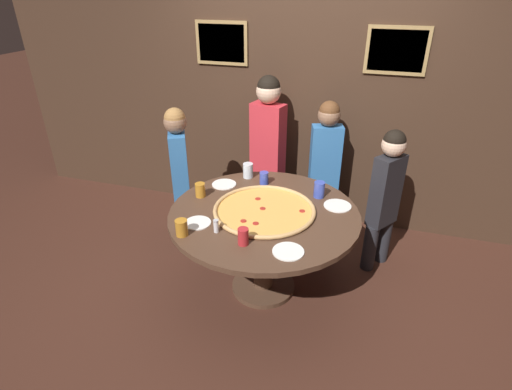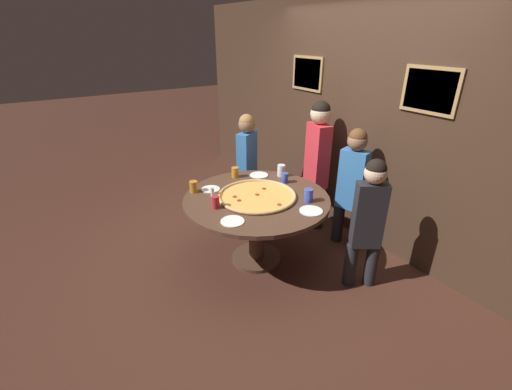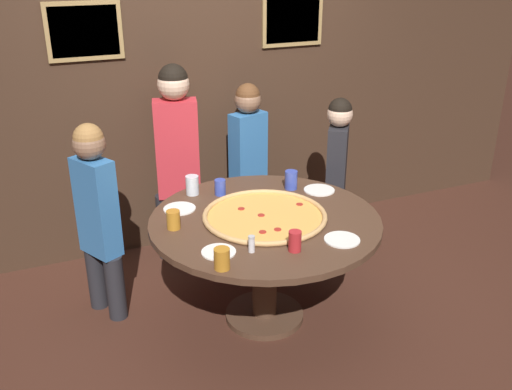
{
  "view_description": "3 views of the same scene",
  "coord_description": "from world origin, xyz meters",
  "px_view_note": "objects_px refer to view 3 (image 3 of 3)",
  "views": [
    {
      "loc": [
        0.7,
        -2.49,
        2.28
      ],
      "look_at": [
        -0.09,
        0.08,
        0.83
      ],
      "focal_mm": 28.0,
      "sensor_mm": 36.0,
      "label": 1
    },
    {
      "loc": [
        2.52,
        -1.68,
        2.21
      ],
      "look_at": [
        0.03,
        -0.03,
        0.78
      ],
      "focal_mm": 24.0,
      "sensor_mm": 36.0,
      "label": 2
    },
    {
      "loc": [
        -1.3,
        -2.9,
        2.29
      ],
      "look_at": [
        -0.1,
        -0.1,
        0.95
      ],
      "focal_mm": 40.0,
      "sensor_mm": 36.0,
      "label": 3
    }
  ],
  "objects_px": {
    "white_plate_beside_cup": "(219,252)",
    "condiment_shaker": "(252,244)",
    "drink_cup_beside_pizza": "(173,220)",
    "white_plate_far_back": "(342,240)",
    "diner_far_left": "(337,169)",
    "drink_cup_far_left": "(222,259)",
    "diner_side_right": "(97,211)",
    "drink_cup_centre_back": "(220,187)",
    "drink_cup_front_edge": "(295,241)",
    "white_plate_left_side": "(319,190)",
    "white_plate_near_front": "(180,209)",
    "dining_table": "(265,239)",
    "diner_side_left": "(177,153)",
    "diner_far_right": "(248,157)",
    "giant_pizza": "(265,216)",
    "drink_cup_near_right": "(192,185)",
    "drink_cup_near_left": "(291,180)"
  },
  "relations": [
    {
      "from": "white_plate_far_back",
      "to": "diner_far_left",
      "type": "relative_size",
      "value": 0.16
    },
    {
      "from": "condiment_shaker",
      "to": "diner_side_right",
      "type": "distance_m",
      "value": 1.1
    },
    {
      "from": "giant_pizza",
      "to": "diner_far_right",
      "type": "xyz_separation_m",
      "value": [
        0.3,
        1.01,
        0.01
      ]
    },
    {
      "from": "dining_table",
      "to": "diner_side_left",
      "type": "distance_m",
      "value": 1.1
    },
    {
      "from": "diner_far_left",
      "to": "diner_far_right",
      "type": "distance_m",
      "value": 0.7
    },
    {
      "from": "giant_pizza",
      "to": "drink_cup_far_left",
      "type": "height_order",
      "value": "drink_cup_far_left"
    },
    {
      "from": "dining_table",
      "to": "drink_cup_near_right",
      "type": "height_order",
      "value": "drink_cup_near_right"
    },
    {
      "from": "diner_side_left",
      "to": "giant_pizza",
      "type": "bearing_deg",
      "value": 118.55
    },
    {
      "from": "diner_side_right",
      "to": "diner_far_left",
      "type": "xyz_separation_m",
      "value": [
        1.82,
        0.12,
        -0.03
      ]
    },
    {
      "from": "drink_cup_far_left",
      "to": "diner_side_right",
      "type": "xyz_separation_m",
      "value": [
        -0.49,
        0.95,
        -0.05
      ]
    },
    {
      "from": "drink_cup_far_left",
      "to": "diner_far_left",
      "type": "distance_m",
      "value": 1.7
    },
    {
      "from": "white_plate_left_side",
      "to": "diner_side_right",
      "type": "relative_size",
      "value": 0.16
    },
    {
      "from": "drink_cup_beside_pizza",
      "to": "drink_cup_near_left",
      "type": "height_order",
      "value": "drink_cup_near_left"
    },
    {
      "from": "diner_far_right",
      "to": "diner_side_right",
      "type": "bearing_deg",
      "value": 6.23
    },
    {
      "from": "white_plate_beside_cup",
      "to": "condiment_shaker",
      "type": "relative_size",
      "value": 1.98
    },
    {
      "from": "dining_table",
      "to": "drink_cup_far_left",
      "type": "distance_m",
      "value": 0.68
    },
    {
      "from": "drink_cup_near_right",
      "to": "white_plate_near_front",
      "type": "relative_size",
      "value": 0.63
    },
    {
      "from": "white_plate_far_back",
      "to": "condiment_shaker",
      "type": "relative_size",
      "value": 2.13
    },
    {
      "from": "drink_cup_near_left",
      "to": "diner_side_left",
      "type": "distance_m",
      "value": 0.91
    },
    {
      "from": "drink_cup_centre_back",
      "to": "drink_cup_front_edge",
      "type": "distance_m",
      "value": 0.9
    },
    {
      "from": "white_plate_beside_cup",
      "to": "white_plate_left_side",
      "type": "relative_size",
      "value": 0.91
    },
    {
      "from": "white_plate_beside_cup",
      "to": "diner_far_right",
      "type": "distance_m",
      "value": 1.5
    },
    {
      "from": "white_plate_beside_cup",
      "to": "giant_pizza",
      "type": "bearing_deg",
      "value": 35.97
    },
    {
      "from": "white_plate_left_side",
      "to": "condiment_shaker",
      "type": "relative_size",
      "value": 2.19
    },
    {
      "from": "drink_cup_front_edge",
      "to": "diner_far_left",
      "type": "relative_size",
      "value": 0.09
    },
    {
      "from": "condiment_shaker",
      "to": "diner_side_right",
      "type": "relative_size",
      "value": 0.07
    },
    {
      "from": "dining_table",
      "to": "giant_pizza",
      "type": "height_order",
      "value": "giant_pizza"
    },
    {
      "from": "white_plate_beside_cup",
      "to": "diner_side_left",
      "type": "height_order",
      "value": "diner_side_left"
    },
    {
      "from": "white_plate_far_back",
      "to": "white_plate_near_front",
      "type": "relative_size",
      "value": 1.0
    },
    {
      "from": "drink_cup_centre_back",
      "to": "white_plate_beside_cup",
      "type": "bearing_deg",
      "value": -110.57
    },
    {
      "from": "white_plate_beside_cup",
      "to": "diner_side_right",
      "type": "height_order",
      "value": "diner_side_right"
    },
    {
      "from": "giant_pizza",
      "to": "drink_cup_far_left",
      "type": "distance_m",
      "value": 0.65
    },
    {
      "from": "drink_cup_near_right",
      "to": "drink_cup_beside_pizza",
      "type": "xyz_separation_m",
      "value": [
        -0.26,
        -0.45,
        -0.01
      ]
    },
    {
      "from": "dining_table",
      "to": "giant_pizza",
      "type": "bearing_deg",
      "value": 58.34
    },
    {
      "from": "drink_cup_beside_pizza",
      "to": "white_plate_far_back",
      "type": "height_order",
      "value": "drink_cup_beside_pizza"
    },
    {
      "from": "condiment_shaker",
      "to": "diner_far_right",
      "type": "xyz_separation_m",
      "value": [
        0.55,
        1.38,
        -0.03
      ]
    },
    {
      "from": "drink_cup_beside_pizza",
      "to": "condiment_shaker",
      "type": "distance_m",
      "value": 0.55
    },
    {
      "from": "drink_cup_centre_back",
      "to": "white_plate_near_front",
      "type": "relative_size",
      "value": 0.52
    },
    {
      "from": "white_plate_far_back",
      "to": "diner_side_left",
      "type": "height_order",
      "value": "diner_side_left"
    },
    {
      "from": "drink_cup_far_left",
      "to": "white_plate_left_side",
      "type": "xyz_separation_m",
      "value": [
        0.97,
        0.71,
        -0.05
      ]
    },
    {
      "from": "white_plate_left_side",
      "to": "diner_far_left",
      "type": "height_order",
      "value": "diner_far_left"
    },
    {
      "from": "drink_cup_centre_back",
      "to": "diner_side_right",
      "type": "xyz_separation_m",
      "value": [
        -0.81,
        0.03,
        -0.04
      ]
    },
    {
      "from": "drink_cup_front_edge",
      "to": "condiment_shaker",
      "type": "bearing_deg",
      "value": 159.97
    },
    {
      "from": "giant_pizza",
      "to": "drink_cup_front_edge",
      "type": "height_order",
      "value": "drink_cup_front_edge"
    },
    {
      "from": "giant_pizza",
      "to": "diner_far_left",
      "type": "distance_m",
      "value": 1.06
    },
    {
      "from": "dining_table",
      "to": "white_plate_far_back",
      "type": "relative_size",
      "value": 6.96
    },
    {
      "from": "diner_far_right",
      "to": "diner_side_left",
      "type": "bearing_deg",
      "value": -18.09
    },
    {
      "from": "drink_cup_beside_pizza",
      "to": "drink_cup_centre_back",
      "type": "relative_size",
      "value": 1.06
    },
    {
      "from": "drink_cup_beside_pizza",
      "to": "white_plate_near_front",
      "type": "xyz_separation_m",
      "value": [
        0.11,
        0.25,
        -0.05
      ]
    },
    {
      "from": "condiment_shaker",
      "to": "diner_far_left",
      "type": "height_order",
      "value": "diner_far_left"
    }
  ]
}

